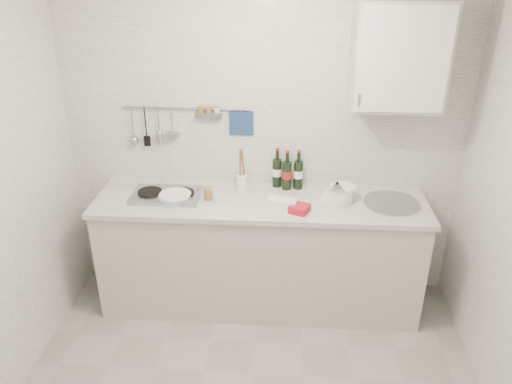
# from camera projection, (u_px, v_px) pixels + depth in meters

# --- Properties ---
(back_wall) EXTENTS (3.00, 0.02, 2.50)m
(back_wall) POSITION_uv_depth(u_px,v_px,m) (263.00, 143.00, 3.78)
(back_wall) COLOR silver
(back_wall) RESTS_ON floor
(counter) EXTENTS (2.44, 0.64, 0.96)m
(counter) POSITION_uv_depth(u_px,v_px,m) (261.00, 255.00, 3.87)
(counter) COLOR #B4B0A6
(counter) RESTS_ON floor
(wall_rail) EXTENTS (0.98, 0.09, 0.34)m
(wall_rail) POSITION_uv_depth(u_px,v_px,m) (183.00, 121.00, 3.71)
(wall_rail) COLOR #93969B
(wall_rail) RESTS_ON back_wall
(wall_cabinet) EXTENTS (0.60, 0.38, 0.70)m
(wall_cabinet) POSITION_uv_depth(u_px,v_px,m) (399.00, 55.00, 3.26)
(wall_cabinet) COLOR #B4B0A6
(wall_cabinet) RESTS_ON back_wall
(plate_stack_hob) EXTENTS (0.26, 0.25, 0.05)m
(plate_stack_hob) POSITION_uv_depth(u_px,v_px,m) (174.00, 197.00, 3.64)
(plate_stack_hob) COLOR #5173B8
(plate_stack_hob) RESTS_ON counter
(plate_stack_sink) EXTENTS (0.26, 0.24, 0.12)m
(plate_stack_sink) POSITION_uv_depth(u_px,v_px,m) (339.00, 194.00, 3.62)
(plate_stack_sink) COLOR white
(plate_stack_sink) RESTS_ON counter
(wine_bottles) EXTENTS (0.23, 0.12, 0.31)m
(wine_bottles) POSITION_uv_depth(u_px,v_px,m) (287.00, 169.00, 3.78)
(wine_bottles) COLOR black
(wine_bottles) RESTS_ON counter
(butter_dish) EXTENTS (0.23, 0.15, 0.06)m
(butter_dish) POSITION_uv_depth(u_px,v_px,m) (282.00, 203.00, 3.55)
(butter_dish) COLOR white
(butter_dish) RESTS_ON counter
(strawberry_punnet) EXTENTS (0.16, 0.16, 0.05)m
(strawberry_punnet) POSITION_uv_depth(u_px,v_px,m) (299.00, 209.00, 3.48)
(strawberry_punnet) COLOR red
(strawberry_punnet) RESTS_ON counter
(utensil_crock) EXTENTS (0.08, 0.08, 0.34)m
(utensil_crock) POSITION_uv_depth(u_px,v_px,m) (242.00, 181.00, 3.76)
(utensil_crock) COLOR white
(utensil_crock) RESTS_ON counter
(jar_a) EXTENTS (0.06, 0.06, 0.07)m
(jar_a) POSITION_uv_depth(u_px,v_px,m) (240.00, 180.00, 3.88)
(jar_a) COLOR olive
(jar_a) RESTS_ON counter
(jar_b) EXTENTS (0.06, 0.06, 0.08)m
(jar_b) POSITION_uv_depth(u_px,v_px,m) (335.00, 188.00, 3.75)
(jar_b) COLOR olive
(jar_b) RESTS_ON counter
(jar_c) EXTENTS (0.06, 0.06, 0.07)m
(jar_c) POSITION_uv_depth(u_px,v_px,m) (343.00, 194.00, 3.66)
(jar_c) COLOR olive
(jar_c) RESTS_ON counter
(jar_d) EXTENTS (0.07, 0.07, 0.10)m
(jar_d) POSITION_uv_depth(u_px,v_px,m) (208.00, 193.00, 3.65)
(jar_d) COLOR olive
(jar_d) RESTS_ON counter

